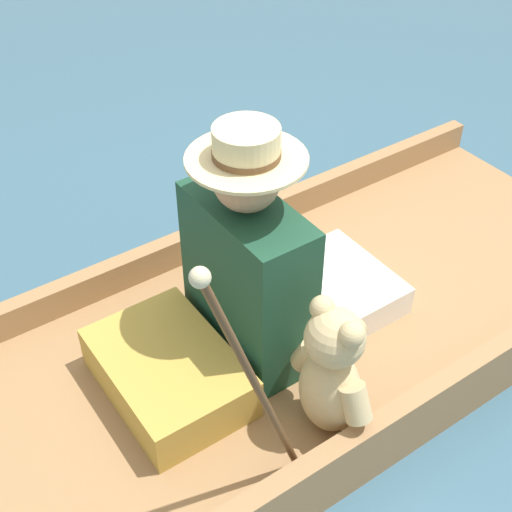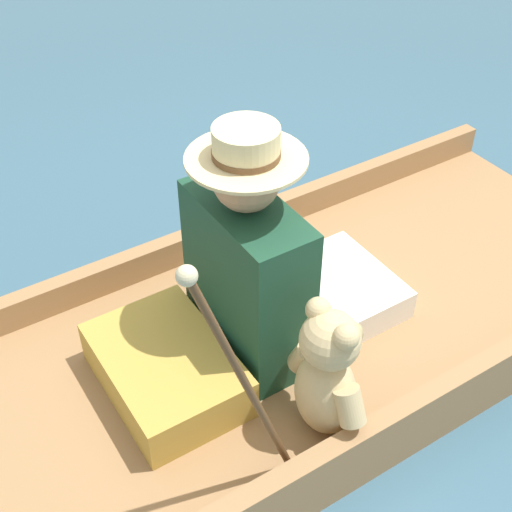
{
  "view_description": "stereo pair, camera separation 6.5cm",
  "coord_description": "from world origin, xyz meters",
  "px_view_note": "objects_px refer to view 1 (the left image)",
  "views": [
    {
      "loc": [
        1.33,
        -1.13,
        1.85
      ],
      "look_at": [
        -0.02,
        -0.2,
        0.48
      ],
      "focal_mm": 50.0,
      "sensor_mm": 36.0,
      "label": 1
    },
    {
      "loc": [
        1.36,
        -1.08,
        1.85
      ],
      "look_at": [
        -0.02,
        -0.2,
        0.48
      ],
      "focal_mm": 50.0,
      "sensor_mm": 36.0,
      "label": 2
    }
  ],
  "objects_px": {
    "seated_person": "(268,270)",
    "teddy_bear": "(332,373)",
    "wine_glass": "(265,243)",
    "walking_cane": "(249,372)"
  },
  "relations": [
    {
      "from": "walking_cane",
      "to": "teddy_bear",
      "type": "bearing_deg",
      "value": 102.34
    },
    {
      "from": "wine_glass",
      "to": "walking_cane",
      "type": "relative_size",
      "value": 0.11
    },
    {
      "from": "seated_person",
      "to": "teddy_bear",
      "type": "height_order",
      "value": "seated_person"
    },
    {
      "from": "seated_person",
      "to": "wine_glass",
      "type": "xyz_separation_m",
      "value": [
        -0.33,
        0.22,
        -0.21
      ]
    },
    {
      "from": "seated_person",
      "to": "walking_cane",
      "type": "distance_m",
      "value": 0.64
    },
    {
      "from": "seated_person",
      "to": "walking_cane",
      "type": "height_order",
      "value": "walking_cane"
    },
    {
      "from": "seated_person",
      "to": "wine_glass",
      "type": "bearing_deg",
      "value": 147.32
    },
    {
      "from": "wine_glass",
      "to": "walking_cane",
      "type": "distance_m",
      "value": 1.09
    },
    {
      "from": "seated_person",
      "to": "wine_glass",
      "type": "distance_m",
      "value": 0.45
    },
    {
      "from": "seated_person",
      "to": "teddy_bear",
      "type": "distance_m",
      "value": 0.4
    }
  ]
}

